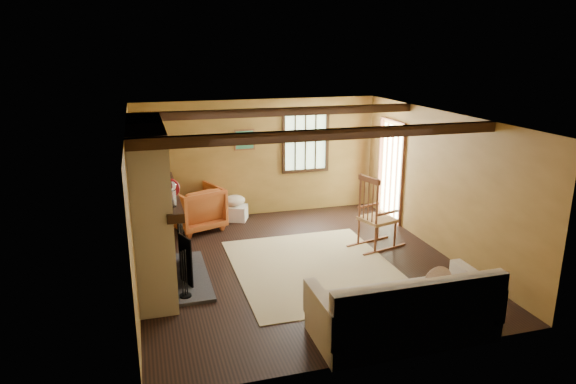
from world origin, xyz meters
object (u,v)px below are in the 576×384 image
object	(u,v)px
rocking_chair	(375,217)
laundry_basket	(234,213)
fireplace	(153,212)
sofa	(405,313)
armchair	(196,208)

from	to	relation	value
rocking_chair	laundry_basket	size ratio (longest dim) A/B	2.63
fireplace	sofa	distance (m)	3.79
sofa	laundry_basket	world-z (taller)	sofa
fireplace	sofa	size ratio (longest dim) A/B	1.08
sofa	armchair	size ratio (longest dim) A/B	2.38
rocking_chair	sofa	distance (m)	2.92
fireplace	armchair	xyz separation A→B (m)	(0.83, 2.17, -0.68)
fireplace	laundry_basket	distance (m)	3.12
rocking_chair	armchair	xyz separation A→B (m)	(-2.91, 1.81, -0.13)
fireplace	armchair	distance (m)	2.42
fireplace	laundry_basket	size ratio (longest dim) A/B	4.80
armchair	fireplace	bearing A→B (deg)	48.48
rocking_chair	armchair	distance (m)	3.43
rocking_chair	armchair	world-z (taller)	rocking_chair
fireplace	laundry_basket	xyz separation A→B (m)	(1.63, 2.48, -0.95)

